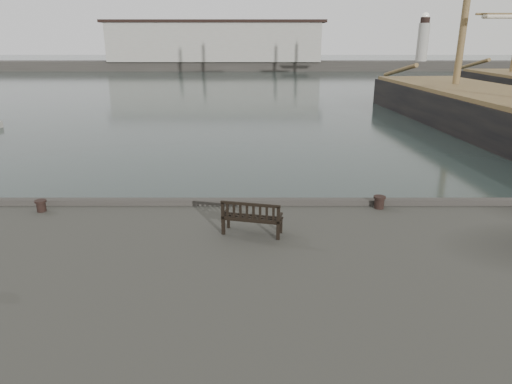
% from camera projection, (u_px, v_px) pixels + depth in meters
% --- Properties ---
extents(ground, '(400.00, 400.00, 0.00)m').
position_uv_depth(ground, '(222.00, 246.00, 15.41)').
color(ground, black).
rests_on(ground, ground).
extents(breakwater, '(140.00, 9.50, 12.20)m').
position_uv_depth(breakwater, '(231.00, 50.00, 101.27)').
color(breakwater, '#383530').
rests_on(breakwater, ground).
extents(bench, '(1.71, 0.92, 0.94)m').
position_uv_depth(bench, '(252.00, 224.00, 12.44)').
color(bench, black).
rests_on(bench, quay).
extents(bollard_left, '(0.42, 0.42, 0.37)m').
position_uv_depth(bollard_left, '(41.00, 206.00, 14.12)').
color(bollard_left, black).
rests_on(bollard_left, quay).
extents(bollard_right, '(0.44, 0.44, 0.40)m').
position_uv_depth(bollard_right, '(379.00, 202.00, 14.38)').
color(bollard_right, black).
rests_on(bollard_right, quay).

